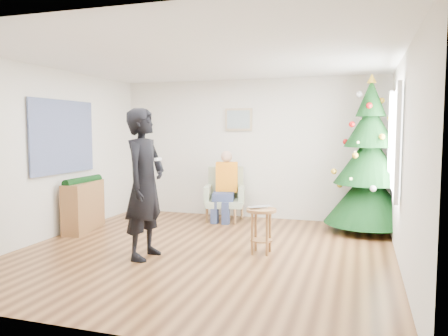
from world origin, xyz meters
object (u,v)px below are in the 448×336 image
(christmas_tree, at_px, (369,161))
(standing_man, at_px, (145,184))
(armchair, at_px, (225,201))
(stool, at_px, (261,231))
(console, at_px, (84,206))

(christmas_tree, relative_size, standing_man, 1.32)
(armchair, bearing_deg, stool, -72.53)
(christmas_tree, bearing_deg, console, -163.45)
(console, bearing_deg, stool, -17.93)
(stool, bearing_deg, christmas_tree, 52.00)
(christmas_tree, xyz_separation_m, console, (-4.48, -1.33, -0.75))
(standing_man, height_order, console, standing_man)
(stool, xyz_separation_m, standing_man, (-1.40, -0.63, 0.66))
(stool, bearing_deg, standing_man, -155.56)
(armchair, xyz_separation_m, console, (-1.99, -1.47, 0.05))
(standing_man, distance_m, console, 2.09)
(stool, xyz_separation_m, armchair, (-1.11, 1.91, 0.04))
(christmas_tree, bearing_deg, armchair, 176.84)
(christmas_tree, distance_m, standing_man, 3.68)
(armchair, relative_size, standing_man, 0.50)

